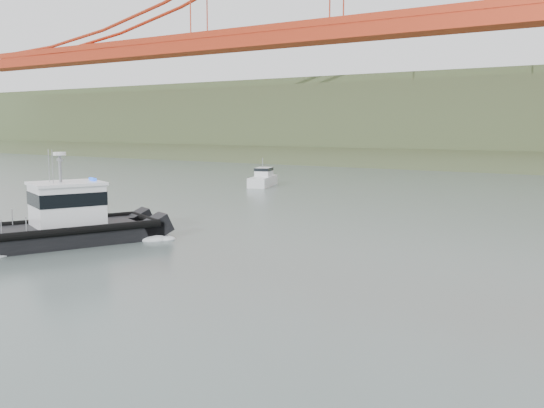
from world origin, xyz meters
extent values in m
plane|color=#54645F|center=(0.00, 0.00, 0.00)|extent=(400.00, 400.00, 0.00)
cube|color=#3F4E2C|center=(0.00, 92.00, 0.00)|extent=(500.00, 44.72, 16.25)
cube|color=#AF2F15|center=(0.00, 75.00, 22.00)|extent=(260.00, 6.00, 2.20)
cube|color=black|center=(-11.62, 3.81, 0.43)|extent=(5.56, 10.79, 1.22)
cube|color=black|center=(-9.10, 2.74, 0.43)|extent=(5.56, 10.79, 1.22)
cube|color=black|center=(-10.56, 2.81, 0.91)|extent=(7.49, 10.45, 0.25)
cube|color=white|center=(-10.16, 3.74, 2.20)|extent=(4.22, 4.55, 2.33)
cube|color=black|center=(-10.16, 3.74, 2.62)|extent=(4.30, 4.63, 0.76)
cube|color=white|center=(-10.16, 3.74, 3.45)|extent=(4.49, 4.81, 0.16)
cylinder|color=gray|center=(-10.28, 3.46, 4.28)|extent=(0.16, 0.16, 1.83)
cylinder|color=white|center=(-10.28, 3.46, 5.14)|extent=(0.71, 0.71, 0.18)
cube|color=white|center=(-19.58, 37.50, 0.49)|extent=(3.81, 6.24, 1.18)
cube|color=white|center=(-19.75, 37.97, 1.48)|extent=(2.27, 2.75, 1.18)
cube|color=black|center=(-19.75, 37.97, 1.87)|extent=(2.33, 2.82, 0.35)
cylinder|color=gray|center=(-19.58, 37.50, 2.56)|extent=(0.08, 0.08, 1.18)
camera|label=1|loc=(18.50, -18.49, 6.68)|focal=40.00mm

